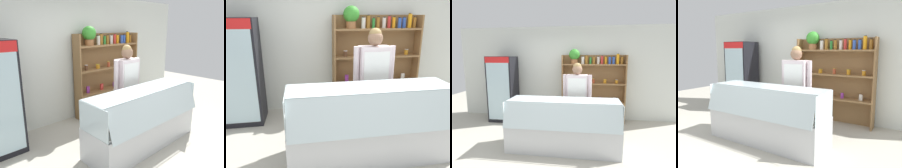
{
  "view_description": "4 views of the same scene",
  "coord_description": "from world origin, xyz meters",
  "views": [
    {
      "loc": [
        -2.69,
        -2.14,
        2.03
      ],
      "look_at": [
        -0.21,
        0.57,
        1.06
      ],
      "focal_mm": 35.0,
      "sensor_mm": 36.0,
      "label": 1
    },
    {
      "loc": [
        -0.8,
        -2.43,
        1.89
      ],
      "look_at": [
        -0.27,
        0.62,
        0.9
      ],
      "focal_mm": 35.0,
      "sensor_mm": 36.0,
      "label": 2
    },
    {
      "loc": [
        0.53,
        -3.19,
        1.84
      ],
      "look_at": [
        -0.01,
        0.79,
        1.21
      ],
      "focal_mm": 28.0,
      "sensor_mm": 36.0,
      "label": 3
    },
    {
      "loc": [
        2.39,
        -2.88,
        1.62
      ],
      "look_at": [
        0.15,
        0.73,
        0.97
      ],
      "focal_mm": 35.0,
      "sensor_mm": 36.0,
      "label": 4
    }
  ],
  "objects": [
    {
      "name": "ground_plane",
      "position": [
        0.0,
        0.0,
        0.0
      ],
      "size": [
        12.0,
        12.0,
        0.0
      ],
      "primitive_type": "plane",
      "color": "#B7B2A3"
    },
    {
      "name": "back_wall",
      "position": [
        0.0,
        1.98,
        1.35
      ],
      "size": [
        6.8,
        0.1,
        2.7
      ],
      "primitive_type": "cube",
      "color": "silver",
      "rests_on": "ground"
    },
    {
      "name": "shelving_unit",
      "position": [
        0.62,
        1.74,
        1.18
      ],
      "size": [
        1.75,
        0.3,
        2.05
      ],
      "color": "olive",
      "rests_on": "ground"
    },
    {
      "name": "deli_display_case",
      "position": [
        0.07,
        0.08,
        0.31
      ],
      "size": [
        2.19,
        0.75,
        1.01
      ],
      "color": "silver",
      "rests_on": "ground"
    },
    {
      "name": "shop_clerk",
      "position": [
        0.3,
        0.7,
        1.02
      ],
      "size": [
        0.65,
        0.25,
        1.71
      ],
      "color": "#2D2D38",
      "rests_on": "ground"
    }
  ]
}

